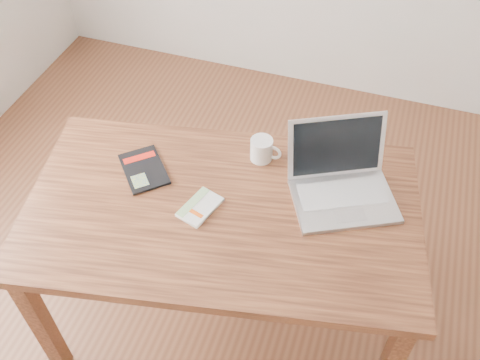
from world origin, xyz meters
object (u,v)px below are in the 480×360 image
(desk, at_px, (222,222))
(coffee_mug, at_px, (262,149))
(white_guidebook, at_px, (200,207))
(laptop, at_px, (341,181))
(black_guidebook, at_px, (144,169))

(desk, relative_size, coffee_mug, 12.34)
(white_guidebook, distance_m, laptop, 0.53)
(white_guidebook, height_order, coffee_mug, coffee_mug)
(white_guidebook, bearing_deg, laptop, 44.63)
(black_guidebook, xyz_separation_m, laptop, (0.74, 0.13, 0.05))
(coffee_mug, bearing_deg, white_guidebook, -109.15)
(black_guidebook, height_order, coffee_mug, coffee_mug)
(white_guidebook, relative_size, black_guidebook, 0.70)
(white_guidebook, bearing_deg, black_guidebook, 175.12)
(desk, xyz_separation_m, black_guidebook, (-0.35, 0.08, 0.10))
(white_guidebook, height_order, black_guidebook, white_guidebook)
(desk, xyz_separation_m, coffee_mug, (0.07, 0.29, 0.14))
(white_guidebook, relative_size, coffee_mug, 1.46)
(black_guidebook, distance_m, coffee_mug, 0.47)
(laptop, relative_size, coffee_mug, 3.73)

